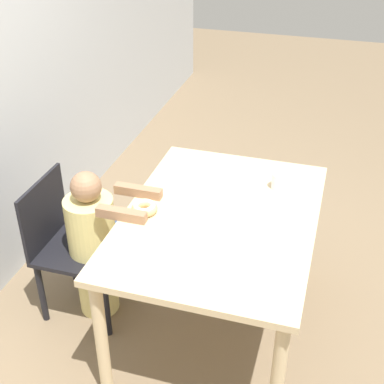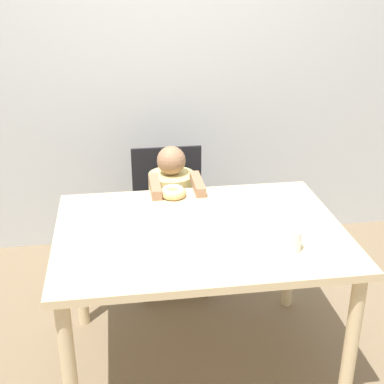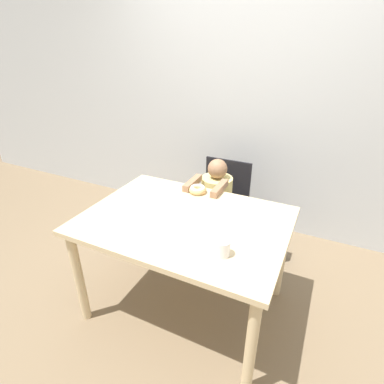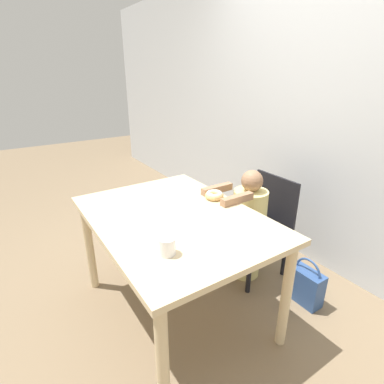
# 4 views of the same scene
# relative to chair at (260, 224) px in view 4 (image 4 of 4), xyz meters

# --- Properties ---
(ground_plane) EXTENTS (12.00, 12.00, 0.00)m
(ground_plane) POSITION_rel_chair_xyz_m (0.05, -0.81, -0.42)
(ground_plane) COLOR #7A664C
(wall_back) EXTENTS (8.00, 0.05, 2.50)m
(wall_back) POSITION_rel_chair_xyz_m (0.05, 0.54, 0.83)
(wall_back) COLOR silver
(wall_back) RESTS_ON ground_plane
(dining_table) EXTENTS (1.28, 0.93, 0.74)m
(dining_table) POSITION_rel_chair_xyz_m (0.05, -0.81, 0.23)
(dining_table) COLOR beige
(dining_table) RESTS_ON ground_plane
(chair) EXTENTS (0.43, 0.45, 0.80)m
(chair) POSITION_rel_chair_xyz_m (0.00, 0.00, 0.00)
(chair) COLOR black
(chair) RESTS_ON ground_plane
(child_figure) EXTENTS (0.27, 0.49, 0.90)m
(child_figure) POSITION_rel_chair_xyz_m (-0.00, -0.13, 0.02)
(child_figure) COLOR #E0D17F
(child_figure) RESTS_ON ground_plane
(donut) EXTENTS (0.13, 0.13, 0.05)m
(donut) POSITION_rel_chair_xyz_m (-0.03, -0.45, 0.35)
(donut) COLOR #DBB270
(donut) RESTS_ON dining_table
(napkin) EXTENTS (0.29, 0.29, 0.00)m
(napkin) POSITION_rel_chair_xyz_m (0.02, -0.74, 0.32)
(napkin) COLOR white
(napkin) RESTS_ON dining_table
(handbag) EXTENTS (0.25, 0.12, 0.36)m
(handbag) POSITION_rel_chair_xyz_m (0.48, 0.02, -0.29)
(handbag) COLOR #2D4C84
(handbag) RESTS_ON ground_plane
(cup) EXTENTS (0.08, 0.08, 0.09)m
(cup) POSITION_rel_chair_xyz_m (0.39, -1.05, 0.36)
(cup) COLOR white
(cup) RESTS_ON dining_table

